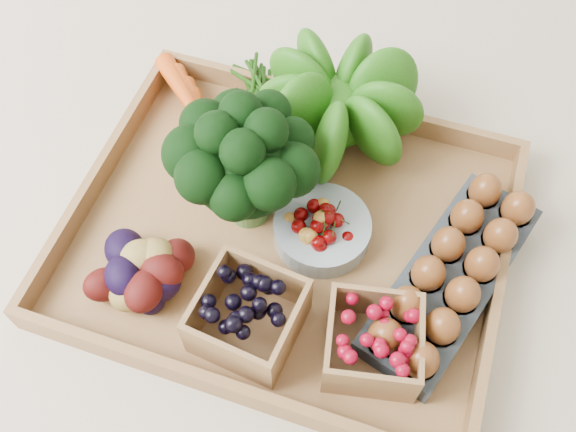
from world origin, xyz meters
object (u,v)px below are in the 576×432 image
(broccoli, at_px, (246,182))
(cherry_bowl, at_px, (322,230))
(egg_carton, at_px, (450,280))
(tray, at_px, (288,237))

(broccoli, distance_m, cherry_bowl, 0.12)
(cherry_bowl, bearing_deg, egg_carton, -5.87)
(cherry_bowl, relative_size, egg_carton, 0.43)
(tray, xyz_separation_m, egg_carton, (0.21, -0.01, 0.02))
(tray, height_order, cherry_bowl, cherry_bowl)
(tray, relative_size, cherry_bowl, 4.38)
(tray, bearing_deg, egg_carton, -1.85)
(tray, height_order, broccoli, broccoli)
(tray, distance_m, cherry_bowl, 0.05)
(tray, relative_size, broccoli, 3.05)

